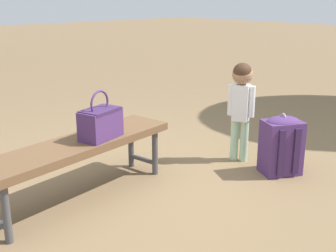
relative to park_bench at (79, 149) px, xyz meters
The scene contains 5 objects.
ground_plane 0.70m from the park_bench, 18.33° to the right, with size 40.00×40.00×0.00m, color brown.
park_bench is the anchor object (origin of this frame).
handbag 0.25m from the park_bench, 16.91° to the right, with size 0.36×0.26×0.37m.
child_standing 1.55m from the park_bench, 11.67° to the right, with size 0.18×0.23×0.91m.
backpack_large 1.70m from the park_bench, 26.00° to the right, with size 0.39×0.36×0.54m.
Camera 1 is at (-2.12, -2.49, 1.48)m, focal length 46.68 mm.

